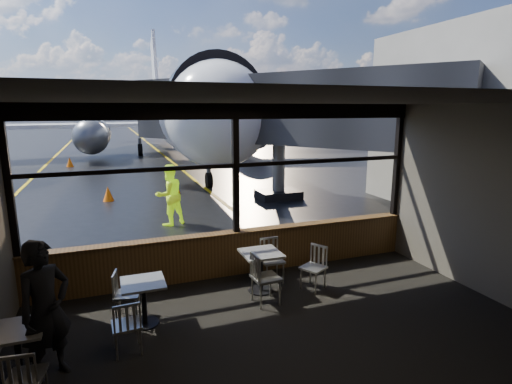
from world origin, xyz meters
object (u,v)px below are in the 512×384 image
cone_nose (176,188)px  passenger (46,311)px  jet_bridge (286,133)px  chair_mid_w (127,295)px  chair_mid_s (127,325)px  chair_left_s (26,377)px  cone_wing (70,162)px  chair_near_w (266,278)px  ground_crew (169,195)px  airliner (172,74)px  cafe_table_mid (144,303)px  cone_extra (108,194)px  chair_near_n (272,261)px  chair_near_e (313,268)px  cafe_table_left (19,355)px  cafe_table_near (261,272)px

cone_nose → passenger: bearing=-107.2°
jet_bridge → chair_mid_w: (-5.83, -6.60, -2.14)m
chair_mid_s → jet_bridge: bearing=49.2°
chair_mid_w → chair_left_s: size_ratio=1.02×
cone_nose → cone_wing: (-4.70, 9.83, 0.06)m
jet_bridge → chair_near_w: size_ratio=12.30×
passenger → cone_nose: bearing=34.1°
chair_near_w → cone_nose: 10.05m
ground_crew → chair_mid_s: bearing=51.8°
ground_crew → cone_wing: (-3.79, 14.29, -0.62)m
airliner → cafe_table_mid: 24.52m
cone_extra → chair_near_w: bearing=-75.0°
ground_crew → chair_near_n: bearing=80.7°
chair_mid_s → passenger: bearing=-171.0°
chair_mid_s → chair_mid_w: bearing=83.9°
chair_near_n → chair_near_e: bearing=138.7°
jet_bridge → cafe_table_mid: (-5.59, -6.91, -2.19)m
chair_mid_s → chair_near_n: bearing=24.2°
airliner → cone_extra: airliner is taller
cone_nose → chair_mid_w: bearing=-103.8°
chair_near_e → cone_nose: bearing=-23.2°
passenger → ground_crew: size_ratio=1.02×
chair_left_s → ground_crew: size_ratio=0.44×
cafe_table_left → chair_near_n: (4.14, 1.62, 0.08)m
cafe_table_near → cone_wing: size_ratio=1.37×
cafe_table_near → chair_mid_s: bearing=-155.0°
chair_near_e → passenger: size_ratio=0.46×
chair_near_e → chair_left_s: 4.84m
cafe_table_left → chair_mid_s: (1.31, 0.16, 0.05)m
cafe_table_mid → cone_nose: 10.26m
chair_mid_w → cafe_table_mid: bearing=50.0°
cafe_table_mid → chair_mid_w: bearing=128.1°
airliner → chair_near_w: airliner is taller
chair_near_e → chair_left_s: (-4.56, -1.62, -0.02)m
cafe_table_mid → chair_near_w: 2.09m
cafe_table_mid → chair_near_e: chair_near_e is taller
chair_near_w → ground_crew: 5.66m
airliner → cone_extra: (-4.75, -13.99, -5.55)m
cafe_table_mid → chair_left_s: chair_left_s is taller
chair_left_s → cone_wing: bearing=100.2°
cafe_table_mid → chair_near_w: size_ratio=0.77×
cafe_table_left → passenger: (0.36, -0.04, 0.56)m
airliner → chair_mid_w: bearing=-98.5°
chair_left_s → cone_wing: (-1.12, 21.28, -0.12)m
cafe_table_near → chair_near_e: 1.00m
chair_near_e → jet_bridge: bearing=-49.0°
chair_mid_w → cone_extra: chair_mid_w is taller
passenger → chair_near_e: bearing=-24.7°
chair_near_n → chair_mid_s: chair_near_n is taller
chair_near_n → cone_nose: (-0.38, 9.26, -0.22)m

